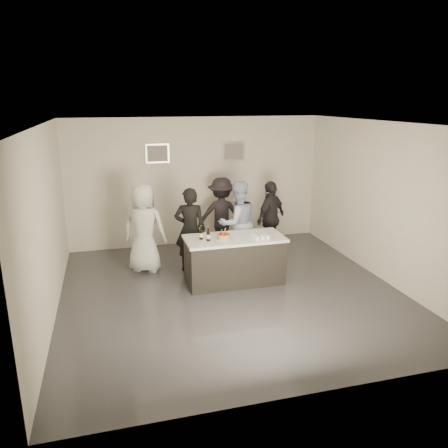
# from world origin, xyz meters

# --- Properties ---
(floor) EXTENTS (6.00, 6.00, 0.00)m
(floor) POSITION_xyz_m (0.00, 0.00, 0.00)
(floor) COLOR #3D3D42
(floor) RESTS_ON ground
(ceiling) EXTENTS (6.00, 6.00, 0.00)m
(ceiling) POSITION_xyz_m (0.00, 0.00, 3.00)
(ceiling) COLOR white
(wall_back) EXTENTS (6.00, 0.04, 3.00)m
(wall_back) POSITION_xyz_m (0.00, 3.00, 1.50)
(wall_back) COLOR silver
(wall_back) RESTS_ON ground
(wall_front) EXTENTS (6.00, 0.04, 3.00)m
(wall_front) POSITION_xyz_m (0.00, -3.00, 1.50)
(wall_front) COLOR silver
(wall_front) RESTS_ON ground
(wall_left) EXTENTS (0.04, 6.00, 3.00)m
(wall_left) POSITION_xyz_m (-3.00, 0.00, 1.50)
(wall_left) COLOR silver
(wall_left) RESTS_ON ground
(wall_right) EXTENTS (0.04, 6.00, 3.00)m
(wall_right) POSITION_xyz_m (3.00, 0.00, 1.50)
(wall_right) COLOR silver
(wall_right) RESTS_ON ground
(picture_left) EXTENTS (0.54, 0.04, 0.44)m
(picture_left) POSITION_xyz_m (-0.90, 2.97, 2.20)
(picture_left) COLOR #B2B2B7
(picture_left) RESTS_ON wall_back
(picture_right) EXTENTS (0.54, 0.04, 0.44)m
(picture_right) POSITION_xyz_m (0.90, 2.97, 2.20)
(picture_right) COLOR #B2B2B7
(picture_right) RESTS_ON wall_back
(bar_counter) EXTENTS (1.86, 0.86, 0.90)m
(bar_counter) POSITION_xyz_m (0.18, 0.43, 0.45)
(bar_counter) COLOR white
(bar_counter) RESTS_ON ground
(cake) EXTENTS (0.23, 0.23, 0.08)m
(cake) POSITION_xyz_m (-0.04, 0.39, 0.94)
(cake) COLOR orange
(cake) RESTS_ON bar_counter
(beer_bottle_a) EXTENTS (0.07, 0.07, 0.26)m
(beer_bottle_a) POSITION_xyz_m (-0.45, 0.46, 1.03)
(beer_bottle_a) COLOR black
(beer_bottle_a) RESTS_ON bar_counter
(beer_bottle_b) EXTENTS (0.07, 0.07, 0.26)m
(beer_bottle_b) POSITION_xyz_m (-0.34, 0.34, 1.03)
(beer_bottle_b) COLOR black
(beer_bottle_b) RESTS_ON bar_counter
(tumbler_cluster) EXTENTS (0.30, 0.40, 0.08)m
(tumbler_cluster) POSITION_xyz_m (0.64, 0.33, 0.94)
(tumbler_cluster) COLOR gold
(tumbler_cluster) RESTS_ON bar_counter
(candles) EXTENTS (0.24, 0.08, 0.01)m
(candles) POSITION_xyz_m (-0.07, 0.15, 0.90)
(candles) COLOR pink
(candles) RESTS_ON bar_counter
(person_main_black) EXTENTS (0.71, 0.56, 1.72)m
(person_main_black) POSITION_xyz_m (-0.50, 1.27, 0.86)
(person_main_black) COLOR black
(person_main_black) RESTS_ON ground
(person_main_blue) EXTENTS (0.99, 0.84, 1.78)m
(person_main_blue) POSITION_xyz_m (0.52, 1.37, 0.89)
(person_main_blue) COLOR #AEBEE3
(person_main_blue) RESTS_ON ground
(person_guest_left) EXTENTS (1.05, 0.91, 1.81)m
(person_guest_left) POSITION_xyz_m (-1.40, 1.47, 0.90)
(person_guest_left) COLOR silver
(person_guest_left) RESTS_ON ground
(person_guest_right) EXTENTS (1.03, 0.90, 1.67)m
(person_guest_right) POSITION_xyz_m (1.42, 1.77, 0.83)
(person_guest_right) COLOR #262229
(person_guest_right) RESTS_ON ground
(person_guest_back) EXTENTS (1.23, 0.90, 1.70)m
(person_guest_back) POSITION_xyz_m (0.42, 2.27, 0.85)
(person_guest_back) COLOR black
(person_guest_back) RESTS_ON ground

